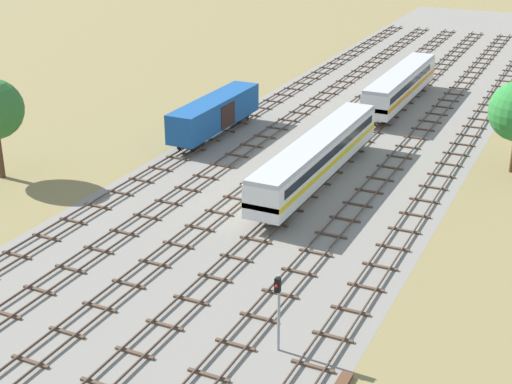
# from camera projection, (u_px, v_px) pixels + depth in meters

# --- Properties ---
(ground_plane) EXTENTS (480.00, 480.00, 0.00)m
(ground_plane) POSITION_uv_depth(u_px,v_px,m) (331.00, 146.00, 70.97)
(ground_plane) COLOR olive
(ballast_bed) EXTENTS (26.56, 176.00, 0.01)m
(ballast_bed) POSITION_uv_depth(u_px,v_px,m) (331.00, 146.00, 70.97)
(ballast_bed) COLOR gray
(ballast_bed) RESTS_ON ground
(track_far_left) EXTENTS (2.40, 126.00, 0.29)m
(track_far_left) POSITION_uv_depth(u_px,v_px,m) (231.00, 126.00, 76.23)
(track_far_left) COLOR #47382D
(track_far_left) RESTS_ON ground
(track_left) EXTENTS (2.40, 126.00, 0.29)m
(track_left) POSITION_uv_depth(u_px,v_px,m) (271.00, 132.00, 74.44)
(track_left) COLOR #47382D
(track_left) RESTS_ON ground
(track_centre_left) EXTENTS (2.40, 126.00, 0.29)m
(track_centre_left) POSITION_uv_depth(u_px,v_px,m) (313.00, 138.00, 72.65)
(track_centre_left) COLOR #47382D
(track_centre_left) RESTS_ON ground
(track_centre) EXTENTS (2.40, 126.00, 0.29)m
(track_centre) POSITION_uv_depth(u_px,v_px,m) (357.00, 144.00, 70.86)
(track_centre) COLOR #47382D
(track_centre) RESTS_ON ground
(track_centre_right) EXTENTS (2.40, 126.00, 0.29)m
(track_centre_right) POSITION_uv_depth(u_px,v_px,m) (404.00, 151.00, 69.07)
(track_centre_right) COLOR #47382D
(track_centre_right) RESTS_ON ground
(track_right) EXTENTS (2.40, 126.00, 0.29)m
(track_right) POSITION_uv_depth(u_px,v_px,m) (452.00, 158.00, 67.28)
(track_right) COLOR #47382D
(track_right) RESTS_ON ground
(passenger_coach_centre_nearest) EXTENTS (2.96, 22.00, 3.80)m
(passenger_coach_centre_nearest) POSITION_uv_depth(u_px,v_px,m) (317.00, 155.00, 60.96)
(passenger_coach_centre_nearest) COLOR white
(passenger_coach_centre_nearest) RESTS_ON ground
(freight_boxcar_far_left_near) EXTENTS (2.87, 14.00, 3.60)m
(freight_boxcar_far_left_near) POSITION_uv_depth(u_px,v_px,m) (215.00, 113.00, 72.56)
(freight_boxcar_far_left_near) COLOR #194C8C
(freight_boxcar_far_left_near) RESTS_ON ground
(diesel_railcar_centre_mid) EXTENTS (2.96, 20.50, 3.80)m
(diesel_railcar_centre_mid) POSITION_uv_depth(u_px,v_px,m) (401.00, 84.00, 82.25)
(diesel_railcar_centre_mid) COLOR white
(diesel_railcar_centre_mid) RESTS_ON ground
(signal_post_nearest) EXTENTS (0.28, 0.47, 4.60)m
(signal_post_nearest) POSITION_uv_depth(u_px,v_px,m) (278.00, 303.00, 38.84)
(signal_post_nearest) COLOR gray
(signal_post_nearest) RESTS_ON ground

